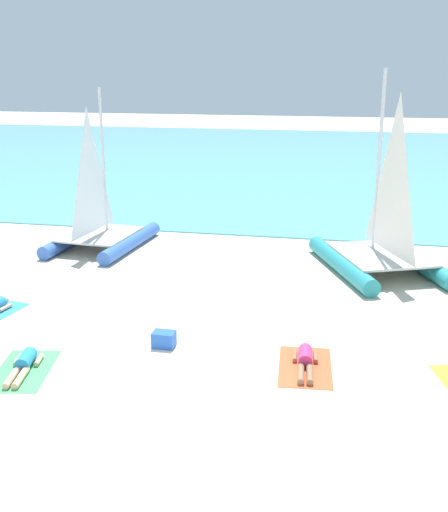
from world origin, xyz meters
name	(u,v)px	position (x,y,z in m)	size (l,w,h in m)	color
ground_plane	(252,251)	(0.00, 10.00, 0.00)	(120.00, 120.00, 0.00)	beige
ocean_water	(305,160)	(0.00, 31.83, 0.03)	(120.00, 40.00, 0.05)	#5BB2C1
sailboat_teal	(381,243)	(4.21, 8.59, 0.90)	(4.50, 5.39, 6.01)	teal
sailboat_blue	(100,225)	(-5.21, 9.29, 0.80)	(2.96, 4.32, 5.38)	blue
towel_center_left	(24,370)	(-3.21, 0.31, 0.01)	(1.10, 1.90, 0.01)	#4CB266
sunbather_center_left	(24,363)	(-3.22, 0.37, 0.13)	(0.70, 1.56, 0.30)	#268CCC
towel_center_right	(305,367)	(2.51, 1.67, 0.01)	(1.10, 1.90, 0.01)	#EA5933
sunbather_center_right	(305,360)	(2.50, 1.74, 0.13)	(0.58, 1.57, 0.30)	#D83372
cooler_box	(164,339)	(-0.69, 2.02, 0.18)	(0.50, 0.36, 0.36)	blue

